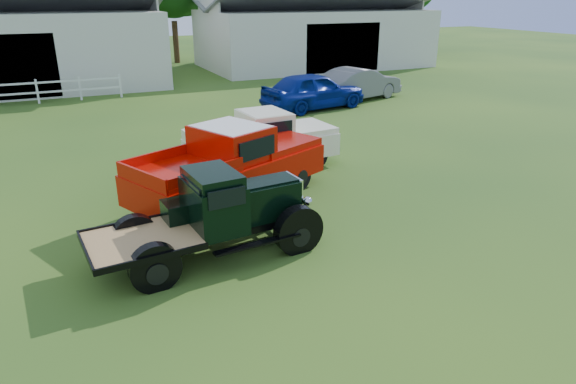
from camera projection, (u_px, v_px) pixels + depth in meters
name	position (u px, v px, depth m)	size (l,w,h in m)	color
ground	(303.00, 259.00, 10.71)	(120.00, 120.00, 0.00)	#274B1B
shed_right	(314.00, 30.00, 38.07)	(16.80, 9.20, 5.20)	beige
tree_c	(173.00, 2.00, 39.00)	(5.40, 5.40, 9.00)	#0F460E
vintage_flatbed	(210.00, 215.00, 10.54)	(4.71, 1.87, 1.87)	black
red_pickup	(229.00, 164.00, 13.41)	(5.60, 2.15, 2.04)	#C00F04
white_pickup	(262.00, 141.00, 15.96)	(4.83, 1.87, 1.77)	#F2ECC8
misc_car_blue	(314.00, 91.00, 24.24)	(2.06, 5.12, 1.75)	navy
misc_car_grey	(359.00, 84.00, 26.45)	(1.72, 4.93, 1.62)	slate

